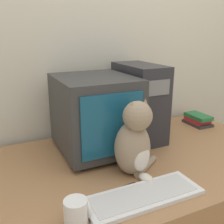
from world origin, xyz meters
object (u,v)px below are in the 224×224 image
object	(u,v)px
crt_monitor	(95,114)
cat	(134,142)
keyboard	(144,196)
mug	(77,212)
book_stack	(198,119)
computer_tower	(139,102)
pen	(121,188)

from	to	relation	value
crt_monitor	cat	bearing A→B (deg)	-78.19
keyboard	mug	xyz separation A→B (m)	(-0.29, -0.02, 0.04)
book_stack	mug	world-z (taller)	mug
computer_tower	cat	bearing A→B (deg)	-123.46
computer_tower	keyboard	size ratio (longest dim) A/B	0.94
keyboard	mug	bearing A→B (deg)	-175.37
computer_tower	cat	xyz separation A→B (m)	(-0.25, -0.38, -0.07)
computer_tower	mug	xyz separation A→B (m)	(-0.61, -0.59, -0.19)
keyboard	mug	size ratio (longest dim) A/B	5.26
pen	computer_tower	bearing A→B (deg)	51.96
crt_monitor	mug	distance (m)	0.62
computer_tower	crt_monitor	bearing A→B (deg)	-168.48
book_stack	pen	size ratio (longest dim) A/B	1.30
crt_monitor	computer_tower	bearing A→B (deg)	11.52
crt_monitor	cat	distance (m)	0.33
pen	mug	bearing A→B (deg)	-152.59
keyboard	book_stack	world-z (taller)	book_stack
computer_tower	book_stack	world-z (taller)	computer_tower
mug	computer_tower	bearing A→B (deg)	44.42
crt_monitor	cat	world-z (taller)	crt_monitor
book_stack	mug	xyz separation A→B (m)	(-1.12, -0.61, 0.01)
crt_monitor	cat	size ratio (longest dim) A/B	1.25
computer_tower	keyboard	xyz separation A→B (m)	(-0.31, -0.57, -0.22)
crt_monitor	book_stack	bearing A→B (deg)	5.90
book_stack	keyboard	bearing A→B (deg)	-144.63
keyboard	book_stack	size ratio (longest dim) A/B	2.53
cat	mug	xyz separation A→B (m)	(-0.35, -0.21, -0.12)
crt_monitor	pen	bearing A→B (deg)	-96.62
keyboard	pen	distance (m)	0.11
cat	pen	xyz separation A→B (m)	(-0.11, -0.09, -0.16)
keyboard	mug	distance (m)	0.30
book_stack	pen	bearing A→B (deg)	-151.01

